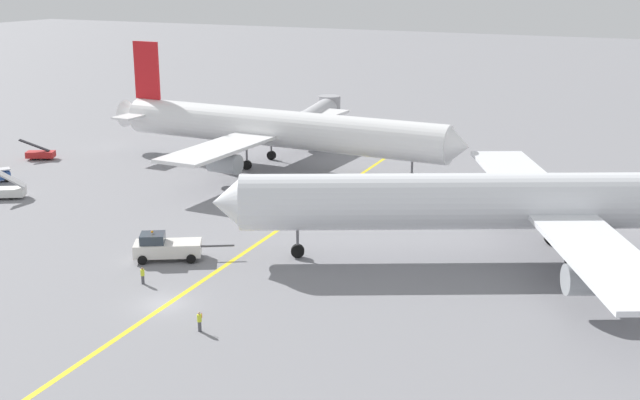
{
  "coord_description": "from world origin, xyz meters",
  "views": [
    {
      "loc": [
        39.45,
        -50.68,
        26.96
      ],
      "look_at": [
        3.96,
        21.64,
        4.0
      ],
      "focal_mm": 45.63,
      "sensor_mm": 36.0,
      "label": 1
    }
  ],
  "objects_px": {
    "ground_crew_ramp_agent_by_cones": "(143,275)",
    "airliner_being_pushed": "(532,202)",
    "gse_baggage_cart_trailing": "(0,175)",
    "traffic_cone_nose_left": "(177,240)",
    "ground_crew_marshaller_foreground": "(199,321)",
    "gse_stair_truck_yellow": "(6,190)",
    "pushback_tug": "(166,247)",
    "airliner_at_gate_left": "(277,129)",
    "jet_bridge": "(319,113)",
    "gse_belt_loader_portside": "(40,154)"
  },
  "relations": [
    {
      "from": "traffic_cone_nose_left",
      "to": "jet_bridge",
      "type": "height_order",
      "value": "jet_bridge"
    },
    {
      "from": "airliner_at_gate_left",
      "to": "gse_stair_truck_yellow",
      "type": "xyz_separation_m",
      "value": [
        -21.63,
        -29.01,
        -4.38
      ]
    },
    {
      "from": "airliner_at_gate_left",
      "to": "ground_crew_ramp_agent_by_cones",
      "type": "height_order",
      "value": "airliner_at_gate_left"
    },
    {
      "from": "gse_baggage_cart_trailing",
      "to": "traffic_cone_nose_left",
      "type": "xyz_separation_m",
      "value": [
        35.62,
        -10.25,
        -0.58
      ]
    },
    {
      "from": "gse_baggage_cart_trailing",
      "to": "ground_crew_marshaller_foreground",
      "type": "xyz_separation_m",
      "value": [
        49.68,
        -26.72,
        -0.02
      ]
    },
    {
      "from": "airliner_being_pushed",
      "to": "ground_crew_marshaller_foreground",
      "type": "bearing_deg",
      "value": -123.78
    },
    {
      "from": "gse_baggage_cart_trailing",
      "to": "gse_stair_truck_yellow",
      "type": "height_order",
      "value": "gse_stair_truck_yellow"
    },
    {
      "from": "ground_crew_ramp_agent_by_cones",
      "to": "pushback_tug",
      "type": "bearing_deg",
      "value": 108.11
    },
    {
      "from": "traffic_cone_nose_left",
      "to": "jet_bridge",
      "type": "bearing_deg",
      "value": 100.97
    },
    {
      "from": "jet_bridge",
      "to": "traffic_cone_nose_left",
      "type": "bearing_deg",
      "value": -79.03
    },
    {
      "from": "jet_bridge",
      "to": "gse_stair_truck_yellow",
      "type": "bearing_deg",
      "value": -110.01
    },
    {
      "from": "pushback_tug",
      "to": "jet_bridge",
      "type": "height_order",
      "value": "jet_bridge"
    },
    {
      "from": "gse_belt_loader_portside",
      "to": "jet_bridge",
      "type": "relative_size",
      "value": 0.25
    },
    {
      "from": "gse_stair_truck_yellow",
      "to": "jet_bridge",
      "type": "distance_m",
      "value": 52.87
    },
    {
      "from": "traffic_cone_nose_left",
      "to": "gse_stair_truck_yellow",
      "type": "bearing_deg",
      "value": 170.69
    },
    {
      "from": "pushback_tug",
      "to": "gse_baggage_cart_trailing",
      "type": "bearing_deg",
      "value": 158.72
    },
    {
      "from": "gse_belt_loader_portside",
      "to": "ground_crew_ramp_agent_by_cones",
      "type": "distance_m",
      "value": 55.2
    },
    {
      "from": "gse_baggage_cart_trailing",
      "to": "pushback_tug",
      "type": "bearing_deg",
      "value": -21.28
    },
    {
      "from": "jet_bridge",
      "to": "airliner_at_gate_left",
      "type": "bearing_deg",
      "value": -80.14
    },
    {
      "from": "gse_belt_loader_portside",
      "to": "traffic_cone_nose_left",
      "type": "relative_size",
      "value": 8.23
    },
    {
      "from": "airliner_being_pushed",
      "to": "gse_baggage_cart_trailing",
      "type": "xyz_separation_m",
      "value": [
        -68.68,
        -1.69,
        -4.62
      ]
    },
    {
      "from": "airliner_at_gate_left",
      "to": "airliner_being_pushed",
      "type": "height_order",
      "value": "airliner_at_gate_left"
    },
    {
      "from": "gse_belt_loader_portside",
      "to": "ground_crew_marshaller_foreground",
      "type": "xyz_separation_m",
      "value": [
        54.48,
        -38.82,
        0.01
      ]
    },
    {
      "from": "airliner_being_pushed",
      "to": "jet_bridge",
      "type": "relative_size",
      "value": 2.79
    },
    {
      "from": "airliner_at_gate_left",
      "to": "ground_crew_marshaller_foreground",
      "type": "height_order",
      "value": "airliner_at_gate_left"
    },
    {
      "from": "gse_baggage_cart_trailing",
      "to": "traffic_cone_nose_left",
      "type": "relative_size",
      "value": 5.23
    },
    {
      "from": "airliner_being_pushed",
      "to": "gse_belt_loader_portside",
      "type": "bearing_deg",
      "value": 171.94
    },
    {
      "from": "gse_baggage_cart_trailing",
      "to": "ground_crew_marshaller_foreground",
      "type": "bearing_deg",
      "value": -28.27
    },
    {
      "from": "ground_crew_ramp_agent_by_cones",
      "to": "airliner_being_pushed",
      "type": "bearing_deg",
      "value": 37.62
    },
    {
      "from": "gse_baggage_cart_trailing",
      "to": "jet_bridge",
      "type": "xyz_separation_m",
      "value": [
        25.1,
        44.02,
        3.37
      ]
    },
    {
      "from": "pushback_tug",
      "to": "jet_bridge",
      "type": "xyz_separation_m",
      "value": [
        -12.47,
        58.65,
        2.99
      ]
    },
    {
      "from": "airliner_at_gate_left",
      "to": "traffic_cone_nose_left",
      "type": "height_order",
      "value": "airliner_at_gate_left"
    },
    {
      "from": "ground_crew_marshaller_foreground",
      "to": "gse_baggage_cart_trailing",
      "type": "bearing_deg",
      "value": 151.73
    },
    {
      "from": "gse_baggage_cart_trailing",
      "to": "gse_belt_loader_portside",
      "type": "height_order",
      "value": "gse_belt_loader_portside"
    },
    {
      "from": "gse_baggage_cart_trailing",
      "to": "gse_belt_loader_portside",
      "type": "relative_size",
      "value": 0.64
    },
    {
      "from": "gse_stair_truck_yellow",
      "to": "pushback_tug",
      "type": "bearing_deg",
      "value": -16.54
    },
    {
      "from": "airliner_being_pushed",
      "to": "jet_bridge",
      "type": "distance_m",
      "value": 60.77
    },
    {
      "from": "airliner_being_pushed",
      "to": "traffic_cone_nose_left",
      "type": "height_order",
      "value": "airliner_being_pushed"
    },
    {
      "from": "airliner_at_gate_left",
      "to": "airliner_being_pushed",
      "type": "xyz_separation_m",
      "value": [
        40.01,
        -21.75,
        0.07
      ]
    },
    {
      "from": "gse_baggage_cart_trailing",
      "to": "ground_crew_marshaller_foreground",
      "type": "relative_size",
      "value": 1.94
    },
    {
      "from": "airliner_at_gate_left",
      "to": "airliner_being_pushed",
      "type": "relative_size",
      "value": 0.98
    },
    {
      "from": "gse_baggage_cart_trailing",
      "to": "jet_bridge",
      "type": "distance_m",
      "value": 50.79
    },
    {
      "from": "gse_stair_truck_yellow",
      "to": "ground_crew_marshaller_foreground",
      "type": "xyz_separation_m",
      "value": [
        42.63,
        -21.16,
        -0.19
      ]
    },
    {
      "from": "ground_crew_marshaller_foreground",
      "to": "airliner_being_pushed",
      "type": "bearing_deg",
      "value": 56.22
    },
    {
      "from": "gse_baggage_cart_trailing",
      "to": "ground_crew_ramp_agent_by_cones",
      "type": "height_order",
      "value": "gse_baggage_cart_trailing"
    },
    {
      "from": "gse_stair_truck_yellow",
      "to": "traffic_cone_nose_left",
      "type": "relative_size",
      "value": 8.13
    },
    {
      "from": "airliner_being_pushed",
      "to": "pushback_tug",
      "type": "bearing_deg",
      "value": -152.33
    },
    {
      "from": "gse_baggage_cart_trailing",
      "to": "jet_bridge",
      "type": "relative_size",
      "value": 0.16
    },
    {
      "from": "traffic_cone_nose_left",
      "to": "airliner_at_gate_left",
      "type": "bearing_deg",
      "value": 101.65
    },
    {
      "from": "airliner_being_pushed",
      "to": "gse_belt_loader_portside",
      "type": "xyz_separation_m",
      "value": [
        -73.48,
        10.41,
        -4.65
      ]
    }
  ]
}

